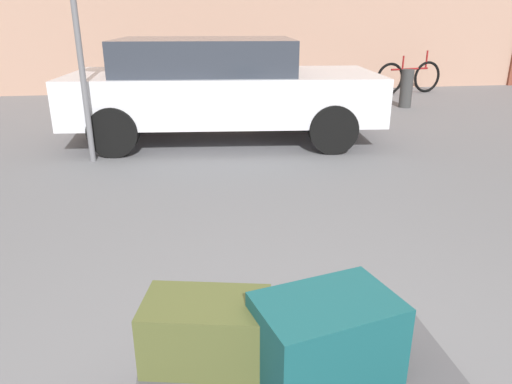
{
  "coord_description": "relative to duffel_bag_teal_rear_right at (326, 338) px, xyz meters",
  "views": [
    {
      "loc": [
        -0.41,
        -1.51,
        1.71
      ],
      "look_at": [
        0.0,
        1.2,
        0.69
      ],
      "focal_mm": 33.26,
      "sensor_mm": 36.0,
      "label": 1
    }
  ],
  "objects": [
    {
      "name": "duffel_bag_olive_front_left",
      "position": [
        -0.46,
        0.16,
        -0.03
      ],
      "size": [
        0.57,
        0.4,
        0.28
      ],
      "primitive_type": "cube",
      "rotation": [
        0.0,
        0.0,
        -0.21
      ],
      "color": "#4C5128",
      "rests_on": "luggage_cart"
    },
    {
      "name": "no_parking_sign",
      "position": [
        -1.68,
        4.45,
        0.96
      ],
      "size": [
        0.5,
        0.07,
        2.38
      ],
      "color": "slate",
      "rests_on": "ground_plane"
    },
    {
      "name": "bollard_kerb_mid",
      "position": [
        3.83,
        7.41,
        -0.14
      ],
      "size": [
        0.24,
        0.24,
        0.74
      ],
      "primitive_type": "cylinder",
      "color": "#383838",
      "rests_on": "ground_plane"
    },
    {
      "name": "bicycle_leaning",
      "position": [
        4.68,
        9.09,
        -0.14
      ],
      "size": [
        1.73,
        0.42,
        0.96
      ],
      "color": "black",
      "rests_on": "ground_plane"
    },
    {
      "name": "parked_car",
      "position": [
        0.0,
        5.36,
        0.25
      ],
      "size": [
        4.45,
        2.24,
        1.42
      ],
      "color": "silver",
      "rests_on": "ground_plane"
    },
    {
      "name": "bollard_kerb_near",
      "position": [
        2.54,
        7.41,
        -0.14
      ],
      "size": [
        0.24,
        0.24,
        0.74
      ],
      "primitive_type": "cylinder",
      "color": "#383838",
      "rests_on": "ground_plane"
    },
    {
      "name": "duffel_bag_teal_rear_right",
      "position": [
        0.0,
        0.0,
        0.0
      ],
      "size": [
        0.61,
        0.48,
        0.34
      ],
      "primitive_type": "cube",
      "rotation": [
        0.0,
        0.0,
        0.24
      ],
      "color": "#144C51",
      "rests_on": "luggage_cart"
    }
  ]
}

